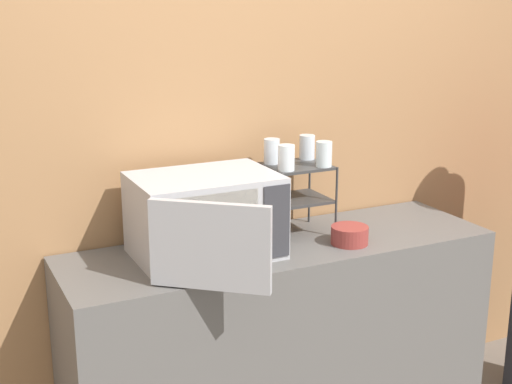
% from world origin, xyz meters
% --- Properties ---
extents(wall_back, '(8.00, 0.06, 2.60)m').
position_xyz_m(wall_back, '(0.00, 0.59, 1.30)').
color(wall_back, '#9E7047').
rests_on(wall_back, ground_plane).
extents(counter, '(1.84, 0.55, 0.93)m').
position_xyz_m(counter, '(0.00, 0.28, 0.46)').
color(counter, '#595654').
rests_on(counter, ground_plane).
extents(microwave, '(0.58, 0.69, 0.33)m').
position_xyz_m(microwave, '(-0.34, 0.28, 1.09)').
color(microwave, '#ADADB2').
rests_on(microwave, counter).
extents(dish_rack, '(0.27, 0.24, 0.31)m').
position_xyz_m(dish_rack, '(0.13, 0.38, 1.15)').
color(dish_rack, '#333333').
rests_on(dish_rack, counter).
extents(glass_front_left, '(0.07, 0.07, 0.11)m').
position_xyz_m(glass_front_left, '(0.04, 0.31, 1.29)').
color(glass_front_left, silver).
rests_on(glass_front_left, dish_rack).
extents(glass_back_right, '(0.07, 0.07, 0.11)m').
position_xyz_m(glass_back_right, '(0.22, 0.45, 1.29)').
color(glass_back_right, silver).
rests_on(glass_back_right, dish_rack).
extents(glass_front_right, '(0.07, 0.07, 0.11)m').
position_xyz_m(glass_front_right, '(0.21, 0.30, 1.29)').
color(glass_front_right, silver).
rests_on(glass_front_right, dish_rack).
extents(glass_back_left, '(0.07, 0.07, 0.11)m').
position_xyz_m(glass_back_left, '(0.04, 0.45, 1.29)').
color(glass_back_left, silver).
rests_on(glass_back_left, dish_rack).
extents(bowl, '(0.16, 0.16, 0.08)m').
position_xyz_m(bowl, '(0.26, 0.15, 0.97)').
color(bowl, maroon).
rests_on(bowl, counter).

